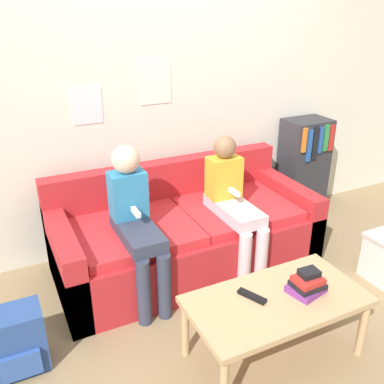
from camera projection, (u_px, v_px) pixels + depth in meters
ground_plane at (219, 304)px, 2.94m from camera, size 10.00×10.00×0.00m
wall_back at (154, 87)px, 3.30m from camera, size 8.00×0.06×2.60m
couch at (184, 234)px, 3.28m from camera, size 1.95×0.88×0.76m
coffee_table at (277, 305)px, 2.38m from camera, size 1.00×0.52×0.41m
person_left at (135, 218)px, 2.80m from camera, size 0.24×0.59×1.06m
person_right at (233, 201)px, 3.10m from camera, size 0.24×0.59×1.03m
tv_remote at (252, 296)px, 2.36m from camera, size 0.11×0.17×0.02m
book_stack at (307, 284)px, 2.39m from camera, size 0.22×0.20×0.13m
bookshelf at (303, 167)px, 4.03m from camera, size 0.41×0.31×0.93m
backpack at (16, 342)px, 2.36m from camera, size 0.31×0.24×0.38m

